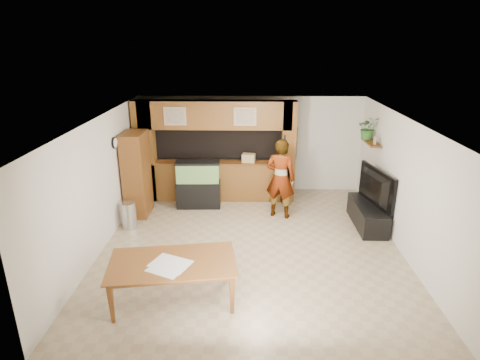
{
  "coord_description": "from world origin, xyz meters",
  "views": [
    {
      "loc": [
        -0.06,
        -7.37,
        4.07
      ],
      "look_at": [
        -0.24,
        0.6,
        1.21
      ],
      "focal_mm": 30.0,
      "sensor_mm": 36.0,
      "label": 1
    }
  ],
  "objects_px": {
    "television": "(371,187)",
    "dining_table": "(174,282)",
    "aquarium": "(198,185)",
    "person": "(280,179)",
    "pantry_cabinet": "(137,174)"
  },
  "relations": [
    {
      "from": "aquarium",
      "to": "person",
      "type": "relative_size",
      "value": 0.63
    },
    {
      "from": "pantry_cabinet",
      "to": "person",
      "type": "distance_m",
      "value": 3.39
    },
    {
      "from": "aquarium",
      "to": "person",
      "type": "bearing_deg",
      "value": -16.45
    },
    {
      "from": "pantry_cabinet",
      "to": "aquarium",
      "type": "distance_m",
      "value": 1.52
    },
    {
      "from": "television",
      "to": "dining_table",
      "type": "bearing_deg",
      "value": 114.17
    },
    {
      "from": "person",
      "to": "dining_table",
      "type": "xyz_separation_m",
      "value": [
        -1.94,
        -3.34,
        -0.6
      ]
    },
    {
      "from": "television",
      "to": "person",
      "type": "distance_m",
      "value": 2.01
    },
    {
      "from": "pantry_cabinet",
      "to": "dining_table",
      "type": "xyz_separation_m",
      "value": [
        1.45,
        -3.42,
        -0.65
      ]
    },
    {
      "from": "aquarium",
      "to": "pantry_cabinet",
      "type": "bearing_deg",
      "value": -164.95
    },
    {
      "from": "television",
      "to": "person",
      "type": "xyz_separation_m",
      "value": [
        -1.96,
        0.45,
        0.03
      ]
    },
    {
      "from": "television",
      "to": "dining_table",
      "type": "relative_size",
      "value": 0.71
    },
    {
      "from": "aquarium",
      "to": "television",
      "type": "height_order",
      "value": "television"
    },
    {
      "from": "pantry_cabinet",
      "to": "television",
      "type": "xyz_separation_m",
      "value": [
        5.35,
        -0.54,
        -0.08
      ]
    },
    {
      "from": "television",
      "to": "dining_table",
      "type": "distance_m",
      "value": 4.88
    },
    {
      "from": "person",
      "to": "pantry_cabinet",
      "type": "bearing_deg",
      "value": 16.94
    }
  ]
}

